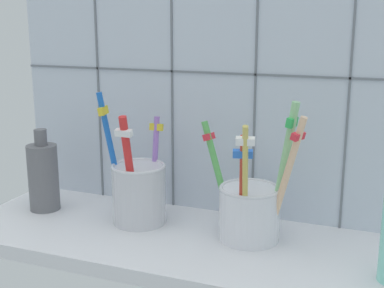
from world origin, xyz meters
The scene contains 5 objects.
counter_slab centered at (0.00, 0.00, 1.00)cm, with size 64.00×22.00×2.00cm, color silver.
tile_wall_back centered at (0.00, 12.00, 22.50)cm, with size 64.00×2.20×45.00cm.
toothbrush_cup_left centered at (-8.26, 2.66, 6.84)cm, with size 9.86×9.98×18.86cm.
toothbrush_cup_right centered at (8.37, 2.61, 6.49)cm, with size 15.23×11.04×18.97cm.
ceramic_vase centered at (-24.24, 2.12, 7.33)cm, with size 4.59×4.59×12.64cm.
Camera 1 is at (24.88, -60.99, 31.05)cm, focal length 48.99 mm.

